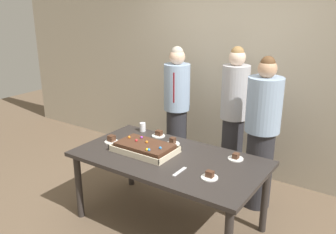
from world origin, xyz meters
TOP-DOWN VIEW (x-y plane):
  - ground_plane at (0.00, 0.00)m, footprint 12.00×12.00m
  - interior_back_panel at (0.00, 1.60)m, footprint 8.00×0.12m
  - party_table at (0.00, 0.00)m, footprint 1.87×1.01m
  - sheet_cake at (-0.28, -0.03)m, footprint 0.63×0.39m
  - plated_slice_near_left at (-0.73, -0.03)m, footprint 0.15×0.15m
  - plated_slice_near_right at (0.57, 0.32)m, footprint 0.15×0.15m
  - plated_slice_far_left at (0.53, -0.16)m, footprint 0.15×0.15m
  - plated_slice_far_right at (-0.14, 0.29)m, footprint 0.15×0.15m
  - plated_slice_center_front at (-0.41, 0.40)m, footprint 0.15×0.15m
  - drink_cup_nearest at (-0.66, 0.43)m, footprint 0.07×0.07m
  - cake_server_utensil at (0.26, -0.21)m, footprint 0.03×0.20m
  - person_serving_front at (0.15, 1.18)m, footprint 0.32×0.32m
  - person_green_shirt_behind at (-0.59, 1.06)m, footprint 0.33×0.33m
  - person_striped_tie_right at (0.62, 0.86)m, footprint 0.37×0.37m

SIDE VIEW (x-z plane):
  - ground_plane at x=0.00m, z-range 0.00..0.00m
  - party_table at x=0.00m, z-range 0.30..1.06m
  - cake_server_utensil at x=0.26m, z-range 0.76..0.77m
  - plated_slice_near_right at x=0.57m, z-range 0.74..0.81m
  - plated_slice_far_left at x=0.53m, z-range 0.74..0.81m
  - plated_slice_center_front at x=-0.41m, z-range 0.75..0.81m
  - plated_slice_far_right at x=-0.14m, z-range 0.74..0.82m
  - plated_slice_near_left at x=-0.73m, z-range 0.75..0.82m
  - sheet_cake at x=-0.28m, z-range 0.74..0.85m
  - drink_cup_nearest at x=-0.66m, z-range 0.76..0.86m
  - person_striped_tie_right at x=0.62m, z-range 0.02..1.71m
  - person_green_shirt_behind at x=-0.59m, z-range 0.03..1.71m
  - person_serving_front at x=0.15m, z-range 0.04..1.76m
  - interior_back_panel at x=0.00m, z-range 0.00..3.00m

